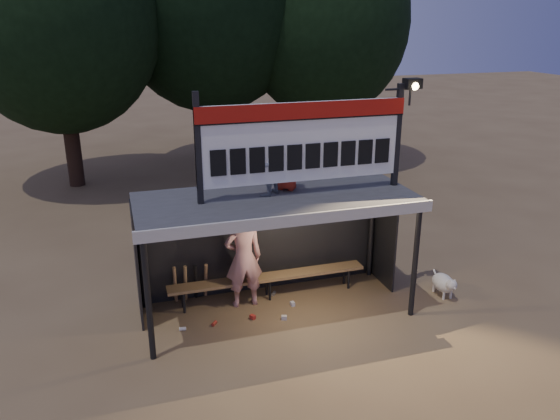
% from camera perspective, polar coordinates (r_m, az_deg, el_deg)
% --- Properties ---
extents(ground, '(80.00, 80.00, 0.00)m').
position_cam_1_polar(ground, '(10.70, -0.40, -10.44)').
color(ground, brown).
rests_on(ground, ground).
extents(player, '(0.73, 0.48, 2.00)m').
position_cam_1_polar(player, '(10.47, -3.83, -5.02)').
color(player, silver).
rests_on(player, ground).
extents(child_a, '(0.67, 0.65, 1.08)m').
position_cam_1_polar(child_a, '(9.68, -1.45, 4.66)').
color(child_a, slate).
rests_on(child_a, dugout_shelter).
extents(child_b, '(0.64, 0.61, 1.10)m').
position_cam_1_polar(child_b, '(9.99, 0.67, 5.19)').
color(child_b, '#AB2A1A').
rests_on(child_b, dugout_shelter).
extents(dugout_shelter, '(5.10, 2.08, 2.32)m').
position_cam_1_polar(dugout_shelter, '(10.13, -0.82, -0.68)').
color(dugout_shelter, '#373739').
rests_on(dugout_shelter, ground).
extents(scoreboard_assembly, '(4.10, 0.27, 1.99)m').
position_cam_1_polar(scoreboard_assembly, '(9.65, 2.77, 7.43)').
color(scoreboard_assembly, black).
rests_on(scoreboard_assembly, dugout_shelter).
extents(bench, '(4.00, 0.35, 0.48)m').
position_cam_1_polar(bench, '(10.96, -1.24, -7.10)').
color(bench, olive).
rests_on(bench, ground).
extents(tree_left, '(6.46, 6.46, 9.27)m').
position_cam_1_polar(tree_left, '(18.93, -22.42, 18.63)').
color(tree_left, black).
rests_on(tree_left, ground).
extents(tree_right, '(6.08, 6.08, 8.72)m').
position_cam_1_polar(tree_right, '(20.85, 4.69, 18.99)').
color(tree_right, black).
rests_on(tree_right, ground).
extents(dog, '(0.36, 0.81, 0.49)m').
position_cam_1_polar(dog, '(11.57, 16.78, -7.33)').
color(dog, beige).
rests_on(dog, ground).
extents(bats, '(0.68, 0.35, 0.84)m').
position_cam_1_polar(bats, '(10.93, -9.33, -7.46)').
color(bats, '#A4794C').
rests_on(bats, ground).
extents(litter, '(2.29, 1.09, 0.08)m').
position_cam_1_polar(litter, '(10.53, -2.94, -10.75)').
color(litter, '#A7251C').
rests_on(litter, ground).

